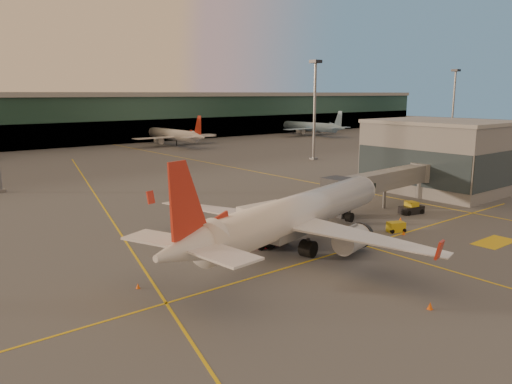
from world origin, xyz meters
TOP-DOWN VIEW (x-y plane):
  - ground at (0.00, 0.00)m, footprint 600.00×600.00m
  - taxi_markings at (-7.32, 44.49)m, footprint 100.12×173.00m
  - terminal at (0.00, 141.79)m, footprint 400.00×20.00m
  - gate_building at (41.93, 17.93)m, footprint 18.40×22.40m
  - mast_east_near at (55.00, 62.00)m, footprint 2.40×2.40m
  - mast_east_far at (130.00, 66.00)m, footprint 2.40×2.40m
  - main_airplane at (-2.61, 8.92)m, footprint 39.02×35.54m
  - jet_bridge at (23.96, 15.44)m, footprint 26.40×5.04m
  - catering_truck at (-3.74, 12.33)m, footprint 6.20×2.90m
  - gpu_cart at (12.72, 6.04)m, footprint 2.51×2.02m
  - pushback_tug at (22.73, 10.51)m, footprint 3.77×2.57m
  - cone_nose at (17.66, 8.82)m, footprint 0.47×0.47m
  - cone_tail at (-21.07, 9.48)m, footprint 0.38×0.38m
  - cone_wing_right at (-4.61, -9.61)m, footprint 0.48×0.48m
  - cone_wing_left at (-4.55, 27.59)m, footprint 0.47×0.47m
  - cone_fwd at (12.39, 4.64)m, footprint 0.39×0.39m

SIDE VIEW (x-z plane):
  - ground at x=0.00m, z-range 0.00..0.00m
  - taxi_markings at x=-7.32m, z-range 0.00..0.01m
  - cone_tail at x=-21.07m, z-range -0.01..0.48m
  - cone_fwd at x=12.39m, z-range -0.01..0.49m
  - cone_wing_left at x=-4.55m, z-range -0.01..0.58m
  - cone_nose at x=17.66m, z-range -0.01..0.59m
  - cone_wing_right at x=-4.61m, z-range -0.01..0.60m
  - gpu_cart at x=12.72m, z-range -0.02..1.26m
  - pushback_tug at x=22.73m, z-range -0.17..1.60m
  - catering_truck at x=-3.74m, z-range 0.33..5.09m
  - main_airplane at x=-2.61m, z-range -2.09..9.84m
  - jet_bridge at x=23.96m, z-range 1.15..7.04m
  - gate_building at x=41.93m, z-range -0.01..12.59m
  - terminal at x=0.00m, z-range -0.04..17.56m
  - mast_east_near at x=55.00m, z-range 2.06..27.66m
  - mast_east_far at x=130.00m, z-range 2.06..27.66m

